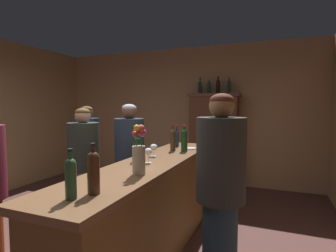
{
  "coord_description": "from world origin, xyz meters",
  "views": [
    {
      "loc": [
        1.77,
        -1.95,
        1.53
      ],
      "look_at": [
        0.63,
        0.92,
        1.31
      ],
      "focal_mm": 28.17,
      "sensor_mm": 36.0,
      "label": 1
    }
  ],
  "objects_px": {
    "bar_counter": "(152,209)",
    "wine_glass_front": "(186,140)",
    "display_bottle_left": "(200,87)",
    "display_bottle_midleft": "(209,87)",
    "patron_in_navy": "(88,155)",
    "wine_bottle_riesling": "(177,137)",
    "patron_near_entrance": "(130,158)",
    "wine_bottle_merlot": "(137,148)",
    "display_bottle_center": "(218,86)",
    "wine_bottle_malbec": "(93,171)",
    "patron_redhead": "(84,166)",
    "display_bottle_midright": "(229,86)",
    "display_cabinet": "(214,139)",
    "cheese_plate": "(190,148)",
    "wine_bottle_rose": "(173,139)",
    "wine_bottle_syrah": "(184,139)",
    "flower_arrangement": "(139,153)",
    "wine_glass_mid": "(154,148)",
    "wine_glass_rear": "(148,152)",
    "wine_bottle_chardonnay": "(71,176)",
    "bartender": "(220,192)"
  },
  "relations": [
    {
      "from": "patron_in_navy",
      "to": "patron_near_entrance",
      "type": "bearing_deg",
      "value": 10.53
    },
    {
      "from": "patron_near_entrance",
      "to": "display_bottle_midleft",
      "type": "bearing_deg",
      "value": 104.41
    },
    {
      "from": "display_cabinet",
      "to": "wine_bottle_syrah",
      "type": "xyz_separation_m",
      "value": [
        0.05,
        -1.93,
        0.22
      ]
    },
    {
      "from": "wine_bottle_merlot",
      "to": "bartender",
      "type": "relative_size",
      "value": 0.18
    },
    {
      "from": "display_bottle_midright",
      "to": "display_cabinet",
      "type": "bearing_deg",
      "value": 180.0
    },
    {
      "from": "wine_glass_front",
      "to": "display_bottle_midleft",
      "type": "height_order",
      "value": "display_bottle_midleft"
    },
    {
      "from": "wine_bottle_riesling",
      "to": "wine_glass_front",
      "type": "relative_size",
      "value": 2.17
    },
    {
      "from": "wine_bottle_rose",
      "to": "wine_bottle_riesling",
      "type": "bearing_deg",
      "value": 102.64
    },
    {
      "from": "bar_counter",
      "to": "patron_near_entrance",
      "type": "xyz_separation_m",
      "value": [
        -0.64,
        0.67,
        0.35
      ]
    },
    {
      "from": "wine_bottle_riesling",
      "to": "wine_bottle_rose",
      "type": "distance_m",
      "value": 0.36
    },
    {
      "from": "wine_glass_front",
      "to": "display_bottle_midleft",
      "type": "bearing_deg",
      "value": 92.32
    },
    {
      "from": "wine_bottle_chardonnay",
      "to": "wine_bottle_rose",
      "type": "relative_size",
      "value": 0.89
    },
    {
      "from": "wine_bottle_merlot",
      "to": "patron_near_entrance",
      "type": "distance_m",
      "value": 0.91
    },
    {
      "from": "wine_glass_mid",
      "to": "wine_glass_rear",
      "type": "height_order",
      "value": "wine_glass_rear"
    },
    {
      "from": "wine_glass_mid",
      "to": "patron_in_navy",
      "type": "bearing_deg",
      "value": 159.45
    },
    {
      "from": "wine_bottle_merlot",
      "to": "cheese_plate",
      "type": "bearing_deg",
      "value": 73.11
    },
    {
      "from": "wine_bottle_syrah",
      "to": "display_bottle_left",
      "type": "xyz_separation_m",
      "value": [
        -0.32,
        1.93,
        0.77
      ]
    },
    {
      "from": "wine_bottle_merlot",
      "to": "wine_bottle_chardonnay",
      "type": "height_order",
      "value": "same"
    },
    {
      "from": "wine_bottle_rose",
      "to": "patron_in_navy",
      "type": "distance_m",
      "value": 1.37
    },
    {
      "from": "wine_glass_mid",
      "to": "cheese_plate",
      "type": "height_order",
      "value": "wine_glass_mid"
    },
    {
      "from": "wine_bottle_merlot",
      "to": "wine_glass_front",
      "type": "bearing_deg",
      "value": 80.11
    },
    {
      "from": "wine_bottle_rose",
      "to": "patron_near_entrance",
      "type": "xyz_separation_m",
      "value": [
        -0.62,
        0.02,
        -0.29
      ]
    },
    {
      "from": "wine_bottle_rose",
      "to": "flower_arrangement",
      "type": "distance_m",
      "value": 1.17
    },
    {
      "from": "display_bottle_left",
      "to": "display_bottle_midleft",
      "type": "relative_size",
      "value": 1.12
    },
    {
      "from": "wine_bottle_syrah",
      "to": "patron_redhead",
      "type": "bearing_deg",
      "value": -155.22
    },
    {
      "from": "patron_in_navy",
      "to": "wine_bottle_riesling",
      "type": "bearing_deg",
      "value": 26.75
    },
    {
      "from": "patron_in_navy",
      "to": "display_cabinet",
      "type": "bearing_deg",
      "value": 66.8
    },
    {
      "from": "wine_bottle_malbec",
      "to": "display_bottle_left",
      "type": "xyz_separation_m",
      "value": [
        -0.29,
        3.63,
        0.77
      ]
    },
    {
      "from": "bartender",
      "to": "display_cabinet",
      "type": "bearing_deg",
      "value": -66.11
    },
    {
      "from": "wine_bottle_rose",
      "to": "wine_bottle_syrah",
      "type": "distance_m",
      "value": 0.14
    },
    {
      "from": "wine_bottle_merlot",
      "to": "wine_bottle_chardonnay",
      "type": "relative_size",
      "value": 1.0
    },
    {
      "from": "patron_in_navy",
      "to": "patron_redhead",
      "type": "bearing_deg",
      "value": -41.38
    },
    {
      "from": "wine_bottle_riesling",
      "to": "wine_bottle_rose",
      "type": "relative_size",
      "value": 0.87
    },
    {
      "from": "bar_counter",
      "to": "wine_bottle_malbec",
      "type": "xyz_separation_m",
      "value": [
        0.09,
        -1.02,
        0.64
      ]
    },
    {
      "from": "wine_bottle_malbec",
      "to": "wine_glass_front",
      "type": "distance_m",
      "value": 2.01
    },
    {
      "from": "display_bottle_center",
      "to": "bartender",
      "type": "relative_size",
      "value": 0.19
    },
    {
      "from": "bar_counter",
      "to": "wine_bottle_riesling",
      "type": "distance_m",
      "value": 1.18
    },
    {
      "from": "display_cabinet",
      "to": "display_bottle_midleft",
      "type": "bearing_deg",
      "value": -180.0
    },
    {
      "from": "wine_bottle_rose",
      "to": "flower_arrangement",
      "type": "bearing_deg",
      "value": -82.6
    },
    {
      "from": "display_bottle_midright",
      "to": "wine_bottle_rose",
      "type": "bearing_deg",
      "value": -100.54
    },
    {
      "from": "bar_counter",
      "to": "wine_glass_front",
      "type": "height_order",
      "value": "wine_glass_front"
    },
    {
      "from": "bar_counter",
      "to": "wine_glass_front",
      "type": "bearing_deg",
      "value": 87.88
    },
    {
      "from": "wine_bottle_syrah",
      "to": "patron_in_navy",
      "type": "height_order",
      "value": "patron_in_navy"
    },
    {
      "from": "wine_glass_front",
      "to": "flower_arrangement",
      "type": "height_order",
      "value": "flower_arrangement"
    },
    {
      "from": "wine_bottle_malbec",
      "to": "wine_bottle_chardonnay",
      "type": "bearing_deg",
      "value": -116.69
    },
    {
      "from": "bar_counter",
      "to": "patron_near_entrance",
      "type": "distance_m",
      "value": 0.99
    },
    {
      "from": "wine_bottle_merlot",
      "to": "cheese_plate",
      "type": "xyz_separation_m",
      "value": [
        0.28,
        0.91,
        -0.12
      ]
    },
    {
      "from": "wine_bottle_chardonnay",
      "to": "cheese_plate",
      "type": "relative_size",
      "value": 1.95
    },
    {
      "from": "wine_bottle_merlot",
      "to": "display_bottle_center",
      "type": "height_order",
      "value": "display_bottle_center"
    },
    {
      "from": "display_bottle_left",
      "to": "display_bottle_center",
      "type": "bearing_deg",
      "value": 0.0
    }
  ]
}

